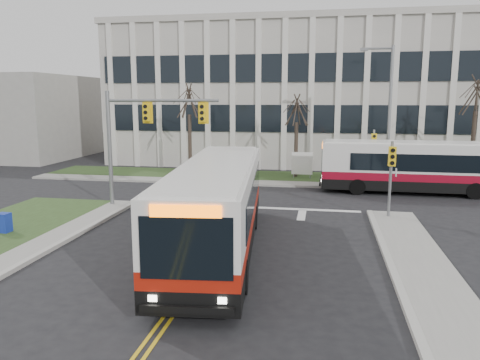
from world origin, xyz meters
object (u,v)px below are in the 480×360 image
Objects in this scene: bus_main at (217,208)px; newspaper_box_blue at (4,224)px; directory_sign at (302,164)px; streetlight at (387,108)px; bus_cross at (419,168)px.

bus_main is 9.63m from newspaper_box_blue.
directory_sign is at bearing 56.30° from newspaper_box_blue.
directory_sign is (-5.53, 1.30, -4.02)m from streetlight.
bus_main is 1.07× the size of bus_cross.
bus_cross is at bearing -53.33° from streetlight.
bus_cross reaches higher than directory_sign.
newspaper_box_blue is (-17.50, -14.93, -4.72)m from streetlight.
directory_sign is 16.88m from bus_main.
bus_cross is at bearing -26.87° from directory_sign.
bus_main is at bearing -36.05° from bus_cross.
directory_sign is at bearing 75.84° from bus_main.
bus_main is at bearing -0.10° from newspaper_box_blue.
bus_main reaches higher than newspaper_box_blue.
bus_main is at bearing -117.34° from streetlight.
bus_cross reaches higher than newspaper_box_blue.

